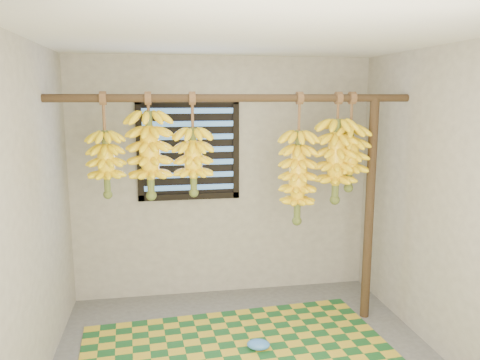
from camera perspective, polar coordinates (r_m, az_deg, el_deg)
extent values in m
cube|color=silver|center=(3.19, 1.78, 17.21)|extent=(3.00, 3.00, 0.01)
cube|color=gray|center=(4.72, -2.00, 0.23)|extent=(3.00, 0.01, 2.40)
cube|color=gray|center=(3.32, -24.82, -5.00)|extent=(0.01, 3.00, 2.40)
cube|color=gray|center=(3.85, 24.20, -2.94)|extent=(0.01, 3.00, 2.40)
cube|color=black|center=(4.62, -6.29, 3.71)|extent=(1.00, 0.04, 1.00)
cylinder|color=#3D2B1A|center=(3.85, -0.39, 9.96)|extent=(3.00, 0.06, 0.06)
cylinder|color=#3D2B1A|center=(4.34, 15.49, -3.73)|extent=(0.08, 0.08, 2.00)
ellipsoid|color=#3979D5|center=(3.98, 2.26, -19.40)|extent=(0.22, 0.18, 0.08)
cylinder|color=brown|center=(3.82, -16.27, 7.69)|extent=(0.02, 0.02, 0.31)
cylinder|color=#4C5923|center=(3.85, -16.00, 2.18)|extent=(0.05, 0.05, 0.49)
cylinder|color=brown|center=(3.80, -11.13, 9.01)|extent=(0.02, 0.02, 0.16)
cylinder|color=#4C5923|center=(3.82, -10.94, 3.29)|extent=(0.06, 0.06, 0.66)
cylinder|color=brown|center=(3.81, -5.82, 8.14)|extent=(0.02, 0.02, 0.29)
cylinder|color=#4C5923|center=(3.84, -5.72, 2.53)|extent=(0.06, 0.06, 0.52)
cylinder|color=brown|center=(3.98, 7.23, 7.93)|extent=(0.02, 0.02, 0.33)
cylinder|color=#4C5923|center=(4.03, 7.07, 0.56)|extent=(0.06, 0.06, 0.76)
cylinder|color=brown|center=(4.09, 11.87, 8.53)|extent=(0.02, 0.02, 0.24)
cylinder|color=#4C5923|center=(4.12, 11.65, 2.55)|extent=(0.06, 0.06, 0.68)
cylinder|color=brown|center=(4.13, 13.44, 8.14)|extent=(0.02, 0.02, 0.28)
cylinder|color=#4C5923|center=(4.16, 13.23, 2.93)|extent=(0.06, 0.06, 0.53)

